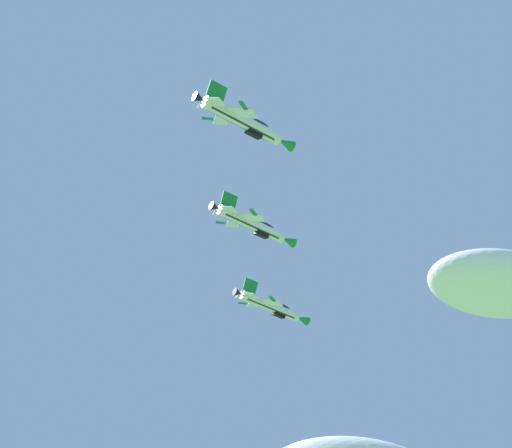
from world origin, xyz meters
TOP-DOWN VIEW (x-y plane):
  - cloud_high_distant at (130.04, 199.26)m, footprint 46.21×28.17m
  - fighter_jet_lead at (35.15, 123.68)m, footprint 15.34×9.60m
  - fighter_jet_left_wing at (26.34, 102.82)m, footprint 15.34×9.62m
  - fighter_jet_right_wing at (18.92, 79.18)m, footprint 15.34×9.44m

SIDE VIEW (x-z plane):
  - fighter_jet_right_wing at x=18.92m, z-range 84.81..90.13m
  - fighter_jet_lead at x=35.15m, z-range 87.07..92.13m
  - fighter_jet_left_wing at x=26.34m, z-range 87.40..92.41m
  - cloud_high_distant at x=130.04m, z-range 154.18..170.70m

